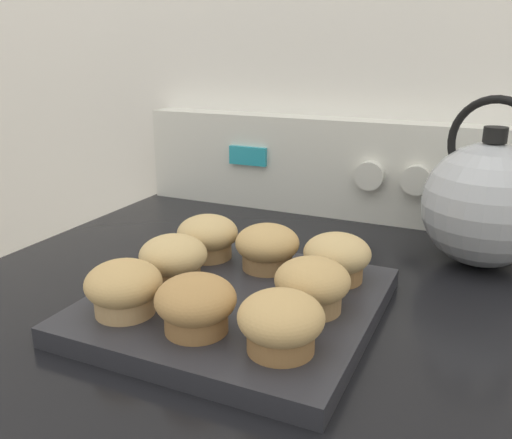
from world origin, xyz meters
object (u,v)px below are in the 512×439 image
Objects in this scene: muffin_r2_c1 at (271,247)px; muffin_r0_c0 at (124,288)px; muffin_r0_c1 at (197,304)px; muffin_r2_c2 at (337,257)px; muffin_r1_c0 at (173,259)px; muffin_r0_c2 at (281,322)px; muffin_pan at (238,305)px; tea_kettle at (487,203)px; muffin_r2_c0 at (208,237)px; muffin_r1_c2 at (312,285)px.

muffin_r0_c0 is at bearing -118.00° from muffin_r2_c1.
muffin_r0_c1 is 0.19m from muffin_r2_c2.
muffin_r2_c2 is at bearing 26.49° from muffin_r1_c0.
muffin_pan is at bearing 135.26° from muffin_r0_c2.
muffin_r0_c1 and muffin_r1_c0 have the same top height.
muffin_r2_c1 is at bearing -141.78° from tea_kettle.
muffin_r2_c1 is (0.00, 0.09, 0.04)m from muffin_pan.
muffin_r1_c0 is (-0.17, 0.09, 0.00)m from muffin_r0_c2.
muffin_r2_c0 is 0.09m from muffin_r2_c1.
muffin_r0_c2 is at bearing -27.23° from muffin_r1_c0.
muffin_r0_c2 is at bearing -89.51° from muffin_r1_c2.
muffin_r1_c2 is (0.17, -0.00, 0.00)m from muffin_r1_c0.
muffin_r0_c2 is at bearing -44.89° from muffin_r2_c0.
muffin_pan is at bearing -134.21° from muffin_r2_c2.
muffin_r0_c2 is 1.00× the size of muffin_r1_c0.
muffin_r2_c0 is at bearing 89.94° from muffin_r0_c0.
muffin_r2_c2 is (0.09, 0.09, 0.04)m from muffin_pan.
muffin_r2_c2 is at bearing 63.50° from muffin_r0_c1.
muffin_r0_c1 is 0.35× the size of tea_kettle.
muffin_r0_c2 is 1.00× the size of muffin_r1_c2.
muffin_r2_c0 reaches higher than muffin_pan.
muffin_r0_c1 is 0.43m from tea_kettle.
muffin_r2_c0 is (-0.09, 0.17, 0.00)m from muffin_r0_c1.
muffin_pan is 3.80× the size of muffin_r0_c0.
muffin_r0_c2 is 0.19m from muffin_r1_c0.
muffin_r2_c0 is 0.17m from muffin_r2_c2.
muffin_pan is 0.13m from muffin_r2_c0.
muffin_r0_c2 is (0.09, 0.00, 0.00)m from muffin_r0_c1.
muffin_r0_c1 and muffin_r2_c0 have the same top height.
muffin_r0_c1 is 0.17m from muffin_r2_c1.
muffin_r0_c0 and muffin_r2_c2 have the same top height.
tea_kettle is (0.15, 0.18, 0.04)m from muffin_r2_c2.
muffin_r1_c0 is at bearing 179.81° from muffin_r1_c2.
muffin_r2_c1 is at bearing 116.00° from muffin_r0_c2.
muffin_r0_c1 and muffin_r2_c1 have the same top height.
muffin_r2_c1 is (0.00, 0.17, 0.00)m from muffin_r0_c1.
muffin_r2_c2 is (0.17, 0.00, 0.00)m from muffin_r2_c0.
tea_kettle is (0.23, 0.18, 0.04)m from muffin_r2_c1.
muffin_r0_c2 is 0.17m from muffin_r2_c2.
muffin_pan is 3.80× the size of muffin_r2_c1.
muffin_pan is at bearing -91.63° from muffin_r2_c1.
muffin_r2_c1 is (0.09, 0.08, 0.00)m from muffin_r1_c0.
tea_kettle is at bearing 66.97° from muffin_r0_c2.
muffin_r2_c0 is 1.00× the size of muffin_r2_c1.
tea_kettle reaches higher than muffin_r2_c0.
muffin_r0_c2 and muffin_r1_c2 have the same top height.
muffin_r0_c2 is 0.35× the size of tea_kettle.
muffin_r2_c1 is (0.09, 0.17, 0.00)m from muffin_r0_c0.
muffin_r1_c0 is 0.12m from muffin_r2_c1.
muffin_pan is at bearing -131.22° from tea_kettle.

